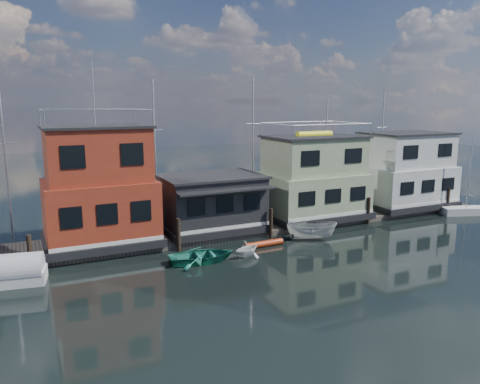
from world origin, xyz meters
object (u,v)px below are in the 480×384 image
houseboat_green (313,179)px  day_sailer (466,210)px  dinghy_teal (202,256)px  houseboat_dark (211,202)px  tarp_runabout (1,273)px  red_kayak (264,244)px  dinghy_white (247,248)px  houseboat_red (99,188)px  houseboat_white (405,171)px  motorboat (312,231)px

houseboat_green → day_sailer: houseboat_green is taller
dinghy_teal → houseboat_dark: bearing=-21.2°
tarp_runabout → red_kayak: 16.01m
dinghy_white → dinghy_teal: dinghy_white is taller
houseboat_green → day_sailer: 14.41m
dinghy_teal → red_kayak: size_ratio=1.41×
day_sailer → red_kayak: size_ratio=2.29×
houseboat_dark → dinghy_teal: size_ratio=1.81×
houseboat_dark → houseboat_green: size_ratio=0.88×
tarp_runabout → day_sailer: 36.50m
houseboat_red → houseboat_green: 17.01m
houseboat_green → dinghy_teal: bearing=-154.8°
houseboat_dark → houseboat_green: houseboat_green is taller
houseboat_dark → houseboat_red: bearing=179.9°
dinghy_teal → houseboat_green: bearing=-58.4°
tarp_runabout → houseboat_red: bearing=45.6°
dinghy_white → day_sailer: size_ratio=0.30×
houseboat_white → houseboat_dark: bearing=-179.9°
houseboat_dark → tarp_runabout: 14.76m
houseboat_white → dinghy_teal: bearing=-165.7°
houseboat_red → motorboat: 14.99m
dinghy_white → tarp_runabout: (-14.04, 1.45, 0.14)m
day_sailer → houseboat_white: bearing=151.2°
houseboat_white → houseboat_red: bearing=-180.0°
motorboat → dinghy_teal: (-8.79, -1.07, -0.26)m
houseboat_white → dinghy_teal: (-21.92, -5.60, -3.11)m
tarp_runabout → dinghy_white: bearing=3.7°
houseboat_green → tarp_runabout: (-23.00, -4.37, -2.88)m
houseboat_red → red_kayak: 11.64m
day_sailer → dinghy_teal: (-25.42, -1.66, 0.02)m
motorboat → red_kayak: bearing=122.1°
houseboat_red → houseboat_dark: houseboat_red is taller
day_sailer → dinghy_teal: bearing=-156.7°
motorboat → houseboat_dark: bearing=84.9°
dinghy_teal → red_kayak: bearing=-71.1°
dinghy_white → tarp_runabout: tarp_runabout is taller
houseboat_white → day_sailer: houseboat_white is taller
houseboat_green → tarp_runabout: size_ratio=1.80×
day_sailer → houseboat_green: bearing=-176.7°
houseboat_white → red_kayak: (-16.99, -4.51, -3.32)m
day_sailer → red_kayak: (-20.49, -0.57, -0.19)m
houseboat_red → dinghy_teal: bearing=-47.8°
houseboat_red → day_sailer: 30.98m
dinghy_white → red_kayak: dinghy_white is taller
houseboat_white → dinghy_white: 20.05m
houseboat_green → houseboat_white: bearing=-0.0°
dinghy_teal → red_kayak: dinghy_teal is taller
houseboat_white → houseboat_green: bearing=180.0°
houseboat_red → tarp_runabout: bearing=-143.9°
tarp_runabout → dinghy_teal: size_ratio=1.14×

